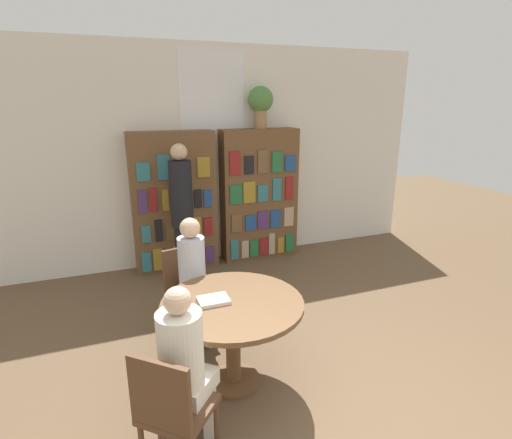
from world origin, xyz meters
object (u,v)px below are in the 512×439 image
Objects in this scene: chair_left_side at (187,288)px; seated_reader_right at (185,361)px; chair_near_camera at (171,408)px; bookshelf_left at (174,202)px; reading_table at (233,317)px; seated_reader_left at (194,275)px; flower_vase at (261,102)px; bookshelf_right at (259,195)px; librarian_standing at (182,200)px.

seated_reader_right is (-0.29, -1.42, 0.21)m from chair_left_side.
bookshelf_left is at bearing 121.40° from chair_near_camera.
bookshelf_left is at bearing 90.04° from reading_table.
reading_table is at bearing 90.00° from seated_reader_left.
flower_vase is (1.25, 0.00, 1.30)m from bookshelf_left.
bookshelf_right is at bearing 103.13° from seated_reader_right.
chair_near_camera is at bearing -119.31° from bookshelf_right.
flower_vase is (0.02, 0.01, 1.30)m from bookshelf_right.
bookshelf_right is (1.23, -0.00, 0.00)m from bookshelf_left.
seated_reader_right is at bearing -118.94° from flower_vase.
bookshelf_right reaches higher than chair_near_camera.
seated_reader_left is at bearing -96.66° from librarian_standing.
chair_near_camera and chair_left_side have the same top height.
librarian_standing is at bearing -88.71° from bookshelf_left.
chair_near_camera is 2.89m from librarian_standing.
librarian_standing is (0.49, 2.63, 0.38)m from seated_reader_right.
chair_left_side is 0.71× the size of seated_reader_left.
librarian_standing is at bearing 121.21° from seated_reader_right.
reading_table is 0.64× the size of librarian_standing.
bookshelf_left is 1.00× the size of bookshelf_right.
bookshelf_left is at bearing -179.79° from flower_vase.
seated_reader_right is 0.69× the size of librarian_standing.
chair_left_side is (-0.19, -1.71, -0.45)m from bookshelf_left.
flower_vase is 0.46× the size of seated_reader_right.
bookshelf_right reaches higher than chair_left_side.
flower_vase reaches higher than seated_reader_right.
chair_left_side is (-1.44, -1.71, -1.75)m from flower_vase.
chair_left_side is at bearing -130.07° from flower_vase.
chair_left_side reaches higher than reading_table.
seated_reader_left reaches higher than reading_table.
seated_reader_left is at bearing 102.18° from reading_table.
flower_vase is at bearing -142.25° from chair_left_side.
chair_left_side is (-1.42, -1.71, -0.45)m from bookshelf_right.
librarian_standing is at bearing -111.58° from chair_left_side.
seated_reader_left is at bearing -126.58° from flower_vase.
seated_reader_left reaches higher than seated_reader_right.
librarian_standing reaches higher than seated_reader_left.
bookshelf_left is at bearing 91.29° from librarian_standing.
bookshelf_left is at bearing 179.98° from bookshelf_right.
seated_reader_left is (-1.38, -1.89, -0.24)m from bookshelf_right.
bookshelf_right is at bearing 102.51° from chair_near_camera.
chair_near_camera is at bearing -119.54° from flower_vase.
seated_reader_right is at bearing 66.18° from chair_left_side.
seated_reader_left is (-1.40, -1.89, -1.53)m from flower_vase.
flower_vase is at bearing -138.77° from seated_reader_left.
librarian_standing is at bearing 119.34° from chair_near_camera.
librarian_standing reaches higher than seated_reader_right.
librarian_standing is (0.01, -0.50, 0.14)m from bookshelf_left.
seated_reader_right reaches higher than chair_near_camera.
reading_table is at bearing -89.96° from bookshelf_left.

